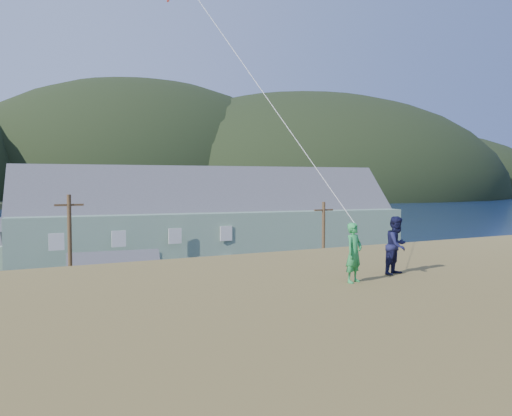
{
  "coord_description": "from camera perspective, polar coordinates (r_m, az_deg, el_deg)",
  "views": [
    {
      "loc": [
        -4.77,
        -28.83,
        9.81
      ],
      "look_at": [
        3.74,
        -11.55,
        8.8
      ],
      "focal_mm": 35.0,
      "sensor_mm": 36.0,
      "label": 1
    }
  ],
  "objects": [
    {
      "name": "ground",
      "position": [
        30.82,
        -16.58,
        -15.68
      ],
      "size": [
        900.0,
        900.0,
        0.0
      ],
      "primitive_type": "plane",
      "color": "#0A1638",
      "rests_on": "ground"
    },
    {
      "name": "grass_strip",
      "position": [
        28.94,
        -15.88,
        -16.82
      ],
      "size": [
        110.0,
        8.0,
        0.1
      ],
      "primitive_type": "cube",
      "color": "#4C3D19",
      "rests_on": "ground"
    },
    {
      "name": "waterfront_lot",
      "position": [
        47.09,
        -20.1,
        -9.13
      ],
      "size": [
        72.0,
        36.0,
        0.12
      ],
      "primitive_type": "cube",
      "color": "#28282B",
      "rests_on": "ground"
    },
    {
      "name": "wharf",
      "position": [
        69.47,
        -27.1,
        -5.07
      ],
      "size": [
        26.0,
        14.0,
        0.9
      ],
      "primitive_type": "cube",
      "color": "gray",
      "rests_on": "ground"
    },
    {
      "name": "far_shore",
      "position": [
        358.97,
        -25.47,
        1.3
      ],
      "size": [
        900.0,
        320.0,
        2.0
      ],
      "primitive_type": "cube",
      "color": "black",
      "rests_on": "ground"
    },
    {
      "name": "far_hills",
      "position": [
        310.93,
        -18.77,
        1.4
      ],
      "size": [
        760.0,
        265.0,
        143.0
      ],
      "color": "black",
      "rests_on": "ground"
    },
    {
      "name": "lodge",
      "position": [
        52.95,
        -4.81,
        -1.87
      ],
      "size": [
        40.43,
        15.06,
        13.89
      ],
      "rotation": [
        0.0,
        0.0,
        -0.1
      ],
      "color": "slate",
      "rests_on": "waterfront_lot"
    },
    {
      "name": "shed_white",
      "position": [
        39.53,
        -15.83,
        -8.36
      ],
      "size": [
        7.26,
        5.22,
        5.41
      ],
      "rotation": [
        0.0,
        0.0,
        -0.11
      ],
      "color": "white",
      "rests_on": "waterfront_lot"
    },
    {
      "name": "shed_palegreen_far",
      "position": [
        57.64,
        -25.5,
        -4.25
      ],
      "size": [
        11.22,
        6.68,
        7.41
      ],
      "rotation": [
        0.0,
        0.0,
        -0.04
      ],
      "color": "gray",
      "rests_on": "waterfront_lot"
    },
    {
      "name": "utility_poles",
      "position": [
        30.99,
        -19.36,
        -7.0
      ],
      "size": [
        31.74,
        0.24,
        9.14
      ],
      "color": "#47331E",
      "rests_on": "waterfront_lot"
    },
    {
      "name": "kite_flyer_green",
      "position": [
        13.2,
        11.13,
        -5.04
      ],
      "size": [
        0.66,
        0.55,
        1.55
      ],
      "primitive_type": "imported",
      "rotation": [
        0.0,
        0.0,
        0.36
      ],
      "color": "#278F45",
      "rests_on": "hillside"
    },
    {
      "name": "kite_flyer_navy",
      "position": [
        14.65,
        15.8,
        -4.13
      ],
      "size": [
        0.96,
        0.85,
        1.64
      ],
      "primitive_type": "imported",
      "rotation": [
        0.0,
        0.0,
        0.34
      ],
      "color": "#15173C",
      "rests_on": "hillside"
    }
  ]
}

